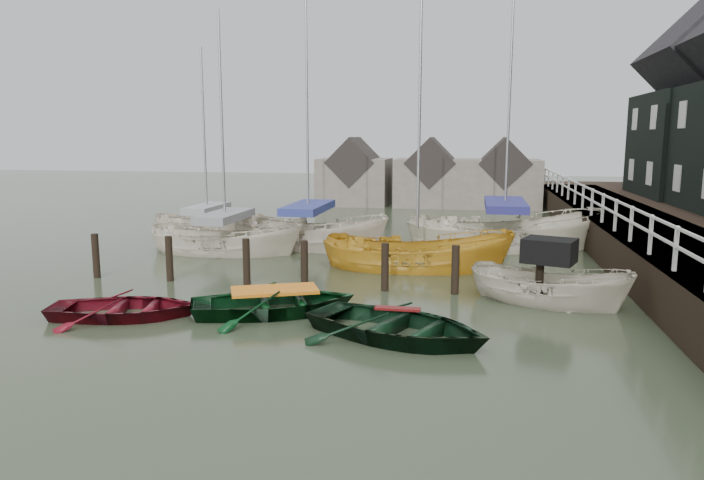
% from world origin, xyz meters
% --- Properties ---
extents(ground, '(120.00, 120.00, 0.00)m').
position_xyz_m(ground, '(0.00, 0.00, 0.00)').
color(ground, '#293220').
rests_on(ground, ground).
extents(pier, '(3.04, 32.00, 2.70)m').
position_xyz_m(pier, '(9.48, 10.00, 0.71)').
color(pier, black).
rests_on(pier, ground).
extents(mooring_pilings, '(13.72, 0.22, 1.80)m').
position_xyz_m(mooring_pilings, '(-1.11, 3.00, 0.50)').
color(mooring_pilings, black).
rests_on(mooring_pilings, ground).
extents(far_sheds, '(14.00, 4.08, 4.39)m').
position_xyz_m(far_sheds, '(0.83, 26.00, 1.86)').
color(far_sheds, '#665B51').
rests_on(far_sheds, ground).
extents(rowboat_red, '(4.16, 3.39, 0.76)m').
position_xyz_m(rowboat_red, '(-4.72, -0.88, 0.00)').
color(rowboat_red, '#5C0D18').
rests_on(rowboat_red, ground).
extents(rowboat_green, '(4.96, 4.34, 0.86)m').
position_xyz_m(rowboat_green, '(-1.20, 0.14, 0.00)').
color(rowboat_green, black).
rests_on(rowboat_green, ground).
extents(rowboat_dkgreen, '(5.13, 4.48, 0.89)m').
position_xyz_m(rowboat_dkgreen, '(2.07, -1.27, 0.00)').
color(rowboat_dkgreen, black).
rests_on(rowboat_dkgreen, ground).
extents(motorboat, '(4.59, 3.02, 2.56)m').
position_xyz_m(motorboat, '(5.67, 2.39, 0.10)').
color(motorboat, beige).
rests_on(motorboat, ground).
extents(sailboat_a, '(6.12, 2.33, 10.19)m').
position_xyz_m(sailboat_a, '(-5.62, 7.80, 0.06)').
color(sailboat_a, beige).
rests_on(sailboat_a, ground).
extents(sailboat_b, '(7.39, 4.24, 12.44)m').
position_xyz_m(sailboat_b, '(-2.85, 9.69, 0.06)').
color(sailboat_b, beige).
rests_on(sailboat_b, ground).
extents(sailboat_c, '(6.54, 2.73, 10.83)m').
position_xyz_m(sailboat_c, '(1.84, 6.32, 0.01)').
color(sailboat_c, gold).
rests_on(sailboat_c, ground).
extents(sailboat_d, '(8.06, 3.99, 13.31)m').
position_xyz_m(sailboat_d, '(4.90, 10.78, 0.06)').
color(sailboat_d, beige).
rests_on(sailboat_d, ground).
extents(sailboat_e, '(5.71, 2.93, 9.21)m').
position_xyz_m(sailboat_e, '(-7.91, 11.33, 0.06)').
color(sailboat_e, beige).
rests_on(sailboat_e, ground).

